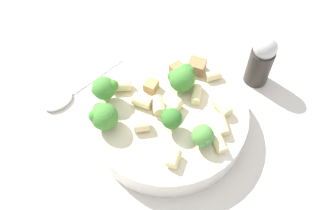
# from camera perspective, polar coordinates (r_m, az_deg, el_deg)

# --- Properties ---
(ground_plane) EXTENTS (2.00, 2.00, 0.00)m
(ground_plane) POSITION_cam_1_polar(r_m,az_deg,el_deg) (0.50, 0.00, -3.37)
(ground_plane) COLOR beige
(pasta_bowl) EXTENTS (0.23, 0.23, 0.04)m
(pasta_bowl) POSITION_cam_1_polar(r_m,az_deg,el_deg) (0.48, 0.00, -1.88)
(pasta_bowl) COLOR silver
(pasta_bowl) RESTS_ON ground_plane
(broccoli_floret_0) EXTENTS (0.03, 0.03, 0.03)m
(broccoli_floret_0) POSITION_cam_1_polar(r_m,az_deg,el_deg) (0.42, 6.13, -5.30)
(broccoli_floret_0) COLOR #93B766
(broccoli_floret_0) RESTS_ON pasta_bowl
(broccoli_floret_1) EXTENTS (0.03, 0.03, 0.04)m
(broccoli_floret_1) POSITION_cam_1_polar(r_m,az_deg,el_deg) (0.43, 0.54, -2.35)
(broccoli_floret_1) COLOR #9EC175
(broccoli_floret_1) RESTS_ON pasta_bowl
(broccoli_floret_2) EXTENTS (0.04, 0.04, 0.04)m
(broccoli_floret_2) POSITION_cam_1_polar(r_m,az_deg,el_deg) (0.47, 2.48, 4.77)
(broccoli_floret_2) COLOR #84AD60
(broccoli_floret_2) RESTS_ON pasta_bowl
(broccoli_floret_3) EXTENTS (0.04, 0.04, 0.04)m
(broccoli_floret_3) POSITION_cam_1_polar(r_m,az_deg,el_deg) (0.44, -11.18, -1.91)
(broccoli_floret_3) COLOR #9EC175
(broccoli_floret_3) RESTS_ON pasta_bowl
(broccoli_floret_4) EXTENTS (0.04, 0.03, 0.04)m
(broccoli_floret_4) POSITION_cam_1_polar(r_m,az_deg,el_deg) (0.46, -11.02, 2.88)
(broccoli_floret_4) COLOR #93B766
(broccoli_floret_4) RESTS_ON pasta_bowl
(rigatoni_0) EXTENTS (0.02, 0.03, 0.02)m
(rigatoni_0) POSITION_cam_1_polar(r_m,az_deg,el_deg) (0.46, -1.72, -0.09)
(rigatoni_0) COLOR beige
(rigatoni_0) RESTS_ON pasta_bowl
(rigatoni_1) EXTENTS (0.02, 0.03, 0.01)m
(rigatoni_1) POSITION_cam_1_polar(r_m,az_deg,el_deg) (0.44, 9.38, -3.48)
(rigatoni_1) COLOR beige
(rigatoni_1) RESTS_ON pasta_bowl
(rigatoni_2) EXTENTS (0.03, 0.03, 0.02)m
(rigatoni_2) POSITION_cam_1_polar(r_m,az_deg,el_deg) (0.46, -4.48, 0.69)
(rigatoni_2) COLOR beige
(rigatoni_2) RESTS_ON pasta_bowl
(rigatoni_3) EXTENTS (0.02, 0.03, 0.02)m
(rigatoni_3) POSITION_cam_1_polar(r_m,az_deg,el_deg) (0.46, 9.45, -0.27)
(rigatoni_3) COLOR beige
(rigatoni_3) RESTS_ON pasta_bowl
(rigatoni_4) EXTENTS (0.02, 0.02, 0.02)m
(rigatoni_4) POSITION_cam_1_polar(r_m,az_deg,el_deg) (0.44, -4.66, -3.60)
(rigatoni_4) COLOR beige
(rigatoni_4) RESTS_ON pasta_bowl
(rigatoni_5) EXTENTS (0.03, 0.03, 0.02)m
(rigatoni_5) POSITION_cam_1_polar(r_m,az_deg,el_deg) (0.48, -8.16, 3.43)
(rigatoni_5) COLOR beige
(rigatoni_5) RESTS_ON pasta_bowl
(rigatoni_6) EXTENTS (0.03, 0.03, 0.01)m
(rigatoni_6) POSITION_cam_1_polar(r_m,az_deg,el_deg) (0.47, 4.87, 1.98)
(rigatoni_6) COLOR beige
(rigatoni_6) RESTS_ON pasta_bowl
(rigatoni_7) EXTENTS (0.02, 0.02, 0.01)m
(rigatoni_7) POSITION_cam_1_polar(r_m,az_deg,el_deg) (0.49, 7.85, 5.10)
(rigatoni_7) COLOR beige
(rigatoni_7) RESTS_ON pasta_bowl
(rigatoni_8) EXTENTS (0.02, 0.03, 0.01)m
(rigatoni_8) POSITION_cam_1_polar(r_m,az_deg,el_deg) (0.43, 8.91, -6.56)
(rigatoni_8) COLOR beige
(rigatoni_8) RESTS_ON pasta_bowl
(rigatoni_9) EXTENTS (0.03, 0.03, 0.02)m
(rigatoni_9) POSITION_cam_1_polar(r_m,az_deg,el_deg) (0.45, 1.13, -0.37)
(rigatoni_9) COLOR beige
(rigatoni_9) RESTS_ON pasta_bowl
(rigatoni_10) EXTENTS (0.03, 0.03, 0.02)m
(rigatoni_10) POSITION_cam_1_polar(r_m,az_deg,el_deg) (0.41, 0.98, -9.31)
(rigatoni_10) COLOR beige
(rigatoni_10) RESTS_ON pasta_bowl
(chicken_chunk_0) EXTENTS (0.02, 0.02, 0.01)m
(chicken_chunk_0) POSITION_cam_1_polar(r_m,az_deg,el_deg) (0.50, 1.78, 6.16)
(chicken_chunk_0) COLOR #A87A4C
(chicken_chunk_0) RESTS_ON pasta_bowl
(chicken_chunk_1) EXTENTS (0.03, 0.03, 0.02)m
(chicken_chunk_1) POSITION_cam_1_polar(r_m,az_deg,el_deg) (0.50, 5.03, 6.74)
(chicken_chunk_1) COLOR #A87A4C
(chicken_chunk_1) RESTS_ON pasta_bowl
(chicken_chunk_2) EXTENTS (0.03, 0.03, 0.01)m
(chicken_chunk_2) POSITION_cam_1_polar(r_m,az_deg,el_deg) (0.48, -2.95, 3.37)
(chicken_chunk_2) COLOR tan
(chicken_chunk_2) RESTS_ON pasta_bowl
(pepper_shaker) EXTENTS (0.04, 0.04, 0.09)m
(pepper_shaker) POSITION_cam_1_polar(r_m,az_deg,el_deg) (0.53, 15.90, 7.48)
(pepper_shaker) COLOR #332D28
(pepper_shaker) RESTS_ON ground_plane
(spoon) EXTENTS (0.15, 0.07, 0.01)m
(spoon) POSITION_cam_1_polar(r_m,az_deg,el_deg) (0.55, -16.91, 2.01)
(spoon) COLOR silver
(spoon) RESTS_ON ground_plane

